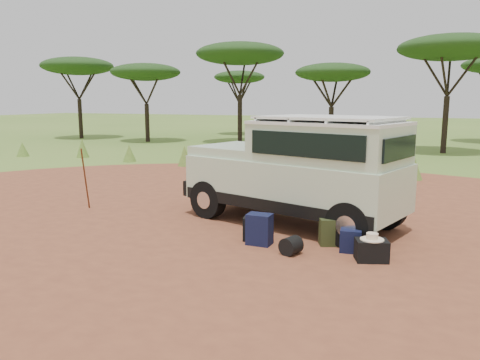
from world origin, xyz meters
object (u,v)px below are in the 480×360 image
at_px(backpack_black, 252,229).
at_px(hard_case, 372,250).
at_px(backpack_navy, 259,229).
at_px(duffel_navy, 351,241).
at_px(walking_staff, 85,179).
at_px(backpack_olive, 330,232).
at_px(safari_vehicle, 300,173).

xyz_separation_m(backpack_black, hard_case, (2.32, -0.30, -0.05)).
distance_m(backpack_navy, duffel_navy, 1.70).
xyz_separation_m(backpack_black, backpack_navy, (0.22, -0.18, 0.07)).
height_order(walking_staff, duffel_navy, walking_staff).
bearing_deg(duffel_navy, backpack_navy, -179.96).
bearing_deg(backpack_olive, backpack_navy, 177.52).
height_order(backpack_navy, backpack_olive, backpack_navy).
relative_size(walking_staff, duffel_navy, 3.79).
relative_size(backpack_navy, duffel_navy, 1.42).
bearing_deg(backpack_olive, safari_vehicle, 104.00).
bearing_deg(safari_vehicle, backpack_navy, -82.83).
height_order(walking_staff, backpack_black, walking_staff).
bearing_deg(backpack_navy, safari_vehicle, 80.81).
bearing_deg(hard_case, walking_staff, 150.91).
relative_size(safari_vehicle, backpack_olive, 10.06).
distance_m(backpack_black, hard_case, 2.34).
distance_m(walking_staff, backpack_black, 4.89).
relative_size(backpack_black, backpack_navy, 0.78).
xyz_separation_m(walking_staff, backpack_black, (4.79, -0.83, -0.55)).
xyz_separation_m(walking_staff, backpack_olive, (6.26, -0.54, -0.52)).
relative_size(safari_vehicle, duffel_navy, 12.39).
xyz_separation_m(safari_vehicle, backpack_black, (-0.51, -1.56, -0.92)).
distance_m(walking_staff, backpack_navy, 5.14).
relative_size(walking_staff, backpack_olive, 3.07).
relative_size(backpack_black, backpack_olive, 0.90).
height_order(safari_vehicle, hard_case, safari_vehicle).
bearing_deg(walking_staff, backpack_olive, -26.93).
distance_m(safari_vehicle, backpack_navy, 1.96).
bearing_deg(safari_vehicle, backpack_black, -91.59).
distance_m(backpack_olive, hard_case, 1.04).
bearing_deg(backpack_black, backpack_navy, -55.27).
bearing_deg(backpack_navy, backpack_black, 141.10).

